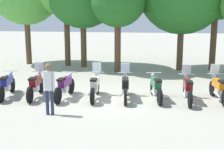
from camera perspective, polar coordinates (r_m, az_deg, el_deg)
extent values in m
plane|color=#ADA899|center=(12.35, -0.36, -4.56)|extent=(80.00, 80.00, 0.00)
cylinder|color=black|center=(14.02, -18.04, -1.83)|extent=(0.23, 0.65, 0.64)
cylinder|color=black|center=(12.57, -19.88, -3.45)|extent=(0.23, 0.65, 0.64)
cube|color=silver|center=(13.95, -18.13, -0.47)|extent=(0.19, 0.38, 0.04)
cube|color=navy|center=(13.26, -18.95, -1.08)|extent=(0.44, 0.98, 0.30)
cube|color=silver|center=(13.27, -18.93, -2.26)|extent=(0.30, 0.44, 0.24)
cube|color=black|center=(12.85, -19.49, -0.64)|extent=(0.32, 0.48, 0.08)
cylinder|color=silver|center=(13.87, -18.22, -0.64)|extent=(0.09, 0.23, 0.64)
cylinder|color=silver|center=(13.72, -18.41, 0.64)|extent=(0.61, 0.16, 0.04)
sphere|color=silver|center=(13.86, -18.23, 0.26)|extent=(0.19, 0.19, 0.16)
cylinder|color=silver|center=(13.06, -19.95, -2.83)|extent=(0.21, 0.70, 0.07)
cylinder|color=black|center=(13.57, -13.07, -1.98)|extent=(0.17, 0.65, 0.64)
cylinder|color=black|center=(12.13, -14.99, -3.68)|extent=(0.17, 0.65, 0.64)
cube|color=silver|center=(13.50, -13.13, -0.58)|extent=(0.16, 0.37, 0.04)
cube|color=maroon|center=(12.82, -13.99, -1.21)|extent=(0.37, 0.97, 0.30)
cube|color=silver|center=(12.83, -13.99, -2.44)|extent=(0.26, 0.42, 0.24)
cube|color=black|center=(12.40, -14.54, -0.76)|extent=(0.29, 0.46, 0.08)
cylinder|color=silver|center=(13.42, -13.23, -0.76)|extent=(0.08, 0.23, 0.64)
cylinder|color=silver|center=(13.27, -13.40, 0.57)|extent=(0.62, 0.11, 0.04)
sphere|color=silver|center=(13.41, -13.23, 0.17)|extent=(0.18, 0.18, 0.16)
cylinder|color=silver|center=(12.61, -15.05, -3.02)|extent=(0.15, 0.70, 0.07)
cube|color=silver|center=(13.29, -13.37, 1.47)|extent=(0.37, 0.17, 0.39)
cylinder|color=black|center=(13.20, -7.60, -2.16)|extent=(0.13, 0.64, 0.64)
cylinder|color=black|center=(11.79, -10.04, -3.90)|extent=(0.13, 0.64, 0.64)
cube|color=silver|center=(13.12, -7.64, -0.72)|extent=(0.14, 0.36, 0.04)
cube|color=#59196B|center=(12.45, -8.72, -1.37)|extent=(0.30, 0.96, 0.30)
cube|color=silver|center=(12.47, -8.76, -2.63)|extent=(0.24, 0.41, 0.24)
cube|color=black|center=(12.05, -9.40, -0.90)|extent=(0.26, 0.45, 0.08)
cylinder|color=silver|center=(13.04, -7.76, -0.91)|extent=(0.06, 0.23, 0.64)
cylinder|color=silver|center=(12.89, -7.93, 0.46)|extent=(0.62, 0.06, 0.04)
sphere|color=silver|center=(13.04, -7.73, 0.05)|extent=(0.17, 0.17, 0.16)
cylinder|color=silver|center=(12.27, -9.93, -3.19)|extent=(0.10, 0.70, 0.07)
cylinder|color=black|center=(13.07, -2.74, -2.21)|extent=(0.15, 0.65, 0.64)
cylinder|color=black|center=(11.58, -3.67, -4.03)|extent=(0.15, 0.65, 0.64)
cube|color=silver|center=(12.99, -2.75, -0.75)|extent=(0.15, 0.37, 0.04)
cube|color=silver|center=(12.29, -3.16, -1.42)|extent=(0.34, 0.97, 0.30)
cube|color=silver|center=(12.30, -3.18, -2.70)|extent=(0.25, 0.42, 0.24)
cube|color=black|center=(11.86, -3.42, -0.96)|extent=(0.27, 0.46, 0.08)
cylinder|color=silver|center=(12.91, -2.80, -0.94)|extent=(0.07, 0.23, 0.64)
cylinder|color=silver|center=(12.75, -2.86, 0.44)|extent=(0.62, 0.09, 0.04)
sphere|color=silver|center=(12.90, -2.78, 0.03)|extent=(0.17, 0.17, 0.16)
cylinder|color=silver|center=(12.05, -4.11, -3.31)|extent=(0.13, 0.70, 0.07)
cube|color=silver|center=(12.78, -2.84, 1.37)|extent=(0.37, 0.16, 0.39)
cylinder|color=black|center=(12.97, 2.45, -2.31)|extent=(0.18, 0.65, 0.64)
cylinder|color=black|center=(11.47, 2.49, -4.16)|extent=(0.18, 0.65, 0.64)
cube|color=silver|center=(12.90, 2.46, -0.84)|extent=(0.16, 0.37, 0.04)
cube|color=black|center=(12.19, 2.48, -1.53)|extent=(0.37, 0.97, 0.30)
cube|color=silver|center=(12.20, 2.47, -2.82)|extent=(0.27, 0.42, 0.24)
cube|color=black|center=(11.75, 2.50, -1.07)|extent=(0.29, 0.47, 0.08)
cylinder|color=silver|center=(12.81, 2.46, -1.04)|extent=(0.08, 0.23, 0.64)
cylinder|color=silver|center=(12.66, 2.48, 0.35)|extent=(0.62, 0.11, 0.04)
sphere|color=silver|center=(12.81, 2.47, -0.06)|extent=(0.18, 0.18, 0.16)
cylinder|color=silver|center=(11.93, 1.71, -3.45)|extent=(0.15, 0.70, 0.07)
cube|color=silver|center=(12.68, 2.48, 1.29)|extent=(0.37, 0.17, 0.39)
cylinder|color=black|center=(13.04, 7.54, -2.32)|extent=(0.22, 0.65, 0.64)
cylinder|color=black|center=(11.57, 8.86, -4.16)|extent=(0.22, 0.65, 0.64)
cube|color=silver|center=(12.97, 7.58, -0.86)|extent=(0.19, 0.38, 0.04)
cube|color=#1E6033|center=(12.27, 8.16, -1.55)|extent=(0.44, 0.98, 0.30)
cube|color=silver|center=(12.28, 8.17, -2.83)|extent=(0.29, 0.44, 0.24)
cube|color=black|center=(11.84, 8.54, -1.09)|extent=(0.32, 0.48, 0.08)
cylinder|color=silver|center=(12.89, 7.64, -1.06)|extent=(0.09, 0.23, 0.64)
cylinder|color=silver|center=(12.73, 7.75, 0.32)|extent=(0.61, 0.16, 0.04)
sphere|color=silver|center=(12.88, 7.64, -0.09)|extent=(0.19, 0.19, 0.16)
cylinder|color=silver|center=(11.99, 7.67, -3.47)|extent=(0.21, 0.70, 0.07)
cylinder|color=black|center=(12.99, 13.40, -2.61)|extent=(0.13, 0.64, 0.64)
cylinder|color=black|center=(11.50, 14.28, -4.48)|extent=(0.13, 0.64, 0.64)
cube|color=silver|center=(12.91, 13.47, -1.14)|extent=(0.13, 0.36, 0.04)
cube|color=maroon|center=(12.21, 13.87, -1.84)|extent=(0.30, 0.96, 0.30)
cube|color=silver|center=(12.22, 13.83, -3.13)|extent=(0.24, 0.41, 0.24)
cube|color=black|center=(11.78, 14.15, -1.39)|extent=(0.26, 0.45, 0.08)
cylinder|color=silver|center=(12.83, 13.52, -1.34)|extent=(0.06, 0.23, 0.64)
cylinder|color=silver|center=(12.67, 13.63, 0.05)|extent=(0.62, 0.06, 0.04)
sphere|color=silver|center=(12.82, 13.54, -0.36)|extent=(0.17, 0.17, 0.16)
cylinder|color=silver|center=(11.93, 13.23, -3.75)|extent=(0.10, 0.70, 0.07)
cube|color=silver|center=(12.69, 13.64, 0.99)|extent=(0.36, 0.15, 0.39)
cylinder|color=black|center=(13.39, 18.15, -2.45)|extent=(0.19, 0.65, 0.64)
cube|color=silver|center=(13.31, 18.24, -1.03)|extent=(0.17, 0.37, 0.04)
cube|color=orange|center=(12.64, 19.20, -1.70)|extent=(0.39, 0.98, 0.30)
cube|color=silver|center=(12.65, 19.19, -2.94)|extent=(0.27, 0.43, 0.24)
cube|color=black|center=(12.23, 19.84, -1.26)|extent=(0.30, 0.47, 0.08)
cylinder|color=silver|center=(13.23, 18.35, -1.22)|extent=(0.08, 0.23, 0.64)
cylinder|color=silver|center=(13.08, 18.55, 0.13)|extent=(0.62, 0.12, 0.04)
sphere|color=silver|center=(13.23, 18.35, -0.27)|extent=(0.18, 0.18, 0.16)
cylinder|color=silver|center=(12.34, 18.90, -3.57)|extent=(0.17, 0.70, 0.07)
cube|color=silver|center=(13.10, 18.53, 1.03)|extent=(0.37, 0.18, 0.39)
cylinder|color=#232D4C|center=(10.57, -11.03, -5.14)|extent=(0.12, 0.12, 0.86)
cylinder|color=#232D4C|center=(10.62, -11.91, -5.09)|extent=(0.12, 0.12, 0.86)
cube|color=silver|center=(10.41, -11.63, -1.16)|extent=(0.23, 0.21, 0.64)
cylinder|color=silver|center=(10.36, -10.79, -1.09)|extent=(0.08, 0.08, 0.61)
cylinder|color=silver|center=(10.46, -12.47, -1.05)|extent=(0.08, 0.08, 0.61)
sphere|color=brown|center=(10.32, -11.74, 1.38)|extent=(0.24, 0.24, 0.23)
cylinder|color=brown|center=(21.17, -15.31, 6.29)|extent=(0.36, 0.36, 3.26)
cylinder|color=brown|center=(19.96, -8.31, 7.04)|extent=(0.36, 0.36, 3.79)
cylinder|color=brown|center=(19.45, -5.29, 5.97)|extent=(0.36, 0.36, 3.09)
cylinder|color=brown|center=(17.67, 1.04, 5.36)|extent=(0.36, 0.36, 3.04)
cylinder|color=brown|center=(18.73, 12.52, 5.21)|extent=(0.36, 0.36, 2.89)
cylinder|color=brown|center=(19.19, 18.28, 6.01)|extent=(0.36, 0.36, 3.53)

